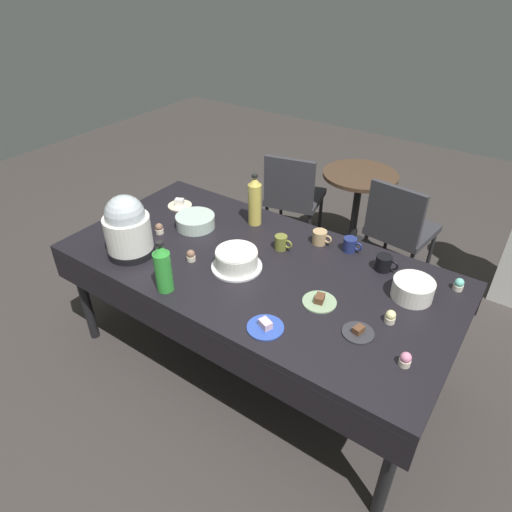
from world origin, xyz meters
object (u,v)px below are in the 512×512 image
(cupcake_cocoa, at_px, (191,256))
(coffee_mug_black, at_px, (384,263))
(cupcake_lemon, at_px, (390,317))
(cupcake_vanilla, at_px, (159,229))
(ceramic_snack_bowl, at_px, (413,289))
(dessert_plate_cream, at_px, (180,204))
(soda_bottle_ginger_ale, at_px, (255,201))
(cupcake_mint, at_px, (459,284))
(coffee_mug_olive, at_px, (281,243))
(maroon_chair_left, at_px, (293,194))
(dessert_plate_sage, at_px, (319,301))
(coffee_mug_tan, at_px, (320,237))
(potluck_table, at_px, (256,272))
(cupcake_berry, at_px, (405,359))
(slow_cooker, at_px, (127,227))
(round_cafe_table, at_px, (357,198))
(glass_salad_bowl, at_px, (195,221))
(dessert_plate_charcoal, at_px, (358,332))
(coffee_mug_navy, at_px, (350,245))
(dessert_plate_cobalt, at_px, (265,326))
(frosted_layer_cake, at_px, (237,260))
(soda_bottle_lime_soda, at_px, (163,268))

(cupcake_cocoa, distance_m, coffee_mug_black, 1.06)
(cupcake_lemon, bearing_deg, cupcake_vanilla, -178.28)
(ceramic_snack_bowl, height_order, dessert_plate_cream, ceramic_snack_bowl)
(soda_bottle_ginger_ale, bearing_deg, cupcake_mint, 2.01)
(ceramic_snack_bowl, height_order, coffee_mug_olive, ceramic_snack_bowl)
(maroon_chair_left, bearing_deg, cupcake_lemon, -45.47)
(dessert_plate_sage, distance_m, maroon_chair_left, 1.73)
(ceramic_snack_bowl, distance_m, coffee_mug_tan, 0.64)
(ceramic_snack_bowl, xyz_separation_m, coffee_mug_tan, (-0.62, 0.18, -0.01))
(ceramic_snack_bowl, height_order, cupcake_vanilla, ceramic_snack_bowl)
(potluck_table, xyz_separation_m, cupcake_berry, (0.93, -0.25, 0.09))
(cupcake_vanilla, xyz_separation_m, coffee_mug_black, (1.27, 0.42, 0.01))
(slow_cooker, height_order, cupcake_cocoa, slow_cooker)
(slow_cooker, bearing_deg, coffee_mug_tan, 40.38)
(ceramic_snack_bowl, bearing_deg, coffee_mug_black, 145.53)
(cupcake_berry, bearing_deg, round_cafe_table, 118.91)
(cupcake_mint, relative_size, round_cafe_table, 0.09)
(slow_cooker, distance_m, cupcake_mint, 1.79)
(potluck_table, bearing_deg, maroon_chair_left, 112.16)
(glass_salad_bowl, xyz_separation_m, cupcake_cocoa, (0.22, -0.29, -0.01))
(dessert_plate_charcoal, xyz_separation_m, coffee_mug_navy, (-0.32, 0.60, 0.03))
(slow_cooker, xyz_separation_m, cupcake_vanilla, (-0.03, 0.25, -0.14))
(dessert_plate_cobalt, xyz_separation_m, soda_bottle_ginger_ale, (-0.59, 0.76, 0.15))
(coffee_mug_olive, bearing_deg, frosted_layer_cake, -108.79)
(cupcake_mint, bearing_deg, dessert_plate_cobalt, -129.08)
(cupcake_mint, height_order, cupcake_vanilla, same)
(dessert_plate_charcoal, distance_m, cupcake_cocoa, 1.01)
(potluck_table, xyz_separation_m, coffee_mug_tan, (0.19, 0.39, 0.10))
(coffee_mug_olive, relative_size, maroon_chair_left, 0.13)
(soda_bottle_ginger_ale, bearing_deg, dessert_plate_cobalt, -52.05)
(coffee_mug_tan, bearing_deg, dessert_plate_charcoal, -48.59)
(potluck_table, bearing_deg, slow_cooker, -153.40)
(dessert_plate_cobalt, relative_size, coffee_mug_navy, 1.50)
(cupcake_vanilla, height_order, coffee_mug_black, coffee_mug_black)
(ceramic_snack_bowl, bearing_deg, round_cafe_table, 122.88)
(soda_bottle_ginger_ale, distance_m, soda_bottle_lime_soda, 0.81)
(maroon_chair_left, bearing_deg, dessert_plate_sage, -55.03)
(dessert_plate_charcoal, distance_m, cupcake_vanilla, 1.37)
(coffee_mug_tan, bearing_deg, ceramic_snack_bowl, -16.28)
(coffee_mug_black, height_order, coffee_mug_navy, coffee_mug_black)
(potluck_table, distance_m, coffee_mug_black, 0.70)
(frosted_layer_cake, relative_size, dessert_plate_cobalt, 1.62)
(dessert_plate_cream, bearing_deg, ceramic_snack_bowl, -1.75)
(dessert_plate_cobalt, relative_size, coffee_mug_tan, 1.41)
(soda_bottle_ginger_ale, bearing_deg, coffee_mug_black, -0.75)
(coffee_mug_olive, bearing_deg, soda_bottle_ginger_ale, 152.44)
(potluck_table, xyz_separation_m, round_cafe_table, (-0.05, 1.53, -0.19))
(cupcake_vanilla, bearing_deg, ceramic_snack_bowl, 10.82)
(soda_bottle_ginger_ale, xyz_separation_m, coffee_mug_black, (0.86, -0.01, -0.11))
(cupcake_berry, relative_size, coffee_mug_navy, 0.58)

